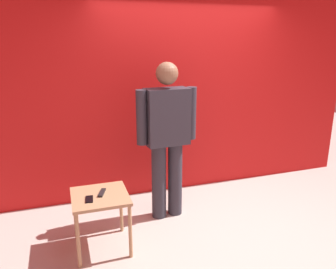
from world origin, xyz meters
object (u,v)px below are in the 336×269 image
object	(u,v)px
side_table	(100,203)
cell_phone	(89,199)
standing_person	(167,134)
tv_remote	(102,193)

from	to	relation	value
side_table	cell_phone	size ratio (longest dim) A/B	4.08
side_table	cell_phone	world-z (taller)	cell_phone
standing_person	side_table	xyz separation A→B (m)	(-0.83, -0.43, -0.52)
standing_person	side_table	size ratio (longest dim) A/B	3.10
side_table	tv_remote	world-z (taller)	tv_remote
cell_phone	tv_remote	world-z (taller)	tv_remote
standing_person	cell_phone	distance (m)	1.15
side_table	tv_remote	size ratio (longest dim) A/B	3.45
standing_person	cell_phone	bearing A→B (deg)	-151.86
cell_phone	side_table	bearing A→B (deg)	38.93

